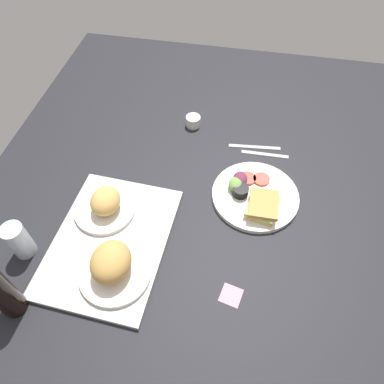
{
  "coord_description": "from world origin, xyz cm",
  "views": [
    {
      "loc": [
        -65.41,
        -9.87,
        94.11
      ],
      "look_at": [
        2.0,
        3.0,
        4.0
      ],
      "focal_mm": 33.14,
      "sensor_mm": 36.0,
      "label": 1
    }
  ],
  "objects_px": {
    "fork": "(265,154)",
    "sticky_note": "(231,295)",
    "serving_tray": "(111,241)",
    "espresso_cup": "(193,121)",
    "knife": "(255,147)",
    "soda_bottle": "(2,294)",
    "drinking_glass": "(19,240)",
    "bread_plate_far": "(105,204)",
    "bread_plate_near": "(112,265)",
    "plate_with_salad": "(254,195)"
  },
  "relations": [
    {
      "from": "fork",
      "to": "sticky_note",
      "type": "height_order",
      "value": "fork"
    },
    {
      "from": "serving_tray",
      "to": "fork",
      "type": "distance_m",
      "value": 0.62
    },
    {
      "from": "espresso_cup",
      "to": "knife",
      "type": "relative_size",
      "value": 0.29
    },
    {
      "from": "espresso_cup",
      "to": "knife",
      "type": "bearing_deg",
      "value": -107.23
    },
    {
      "from": "soda_bottle",
      "to": "serving_tray",
      "type": "bearing_deg",
      "value": -38.45
    },
    {
      "from": "drinking_glass",
      "to": "serving_tray",
      "type": "bearing_deg",
      "value": -72.96
    },
    {
      "from": "fork",
      "to": "bread_plate_far",
      "type": "bearing_deg",
      "value": 35.44
    },
    {
      "from": "serving_tray",
      "to": "sticky_note",
      "type": "relative_size",
      "value": 8.04
    },
    {
      "from": "bread_plate_near",
      "to": "plate_with_salad",
      "type": "bearing_deg",
      "value": -46.66
    },
    {
      "from": "bread_plate_far",
      "to": "espresso_cup",
      "type": "bearing_deg",
      "value": -22.68
    },
    {
      "from": "bread_plate_near",
      "to": "espresso_cup",
      "type": "xyz_separation_m",
      "value": [
        0.65,
        -0.1,
        -0.04
      ]
    },
    {
      "from": "fork",
      "to": "knife",
      "type": "bearing_deg",
      "value": -37.83
    },
    {
      "from": "knife",
      "to": "drinking_glass",
      "type": "bearing_deg",
      "value": 35.75
    },
    {
      "from": "serving_tray",
      "to": "plate_with_salad",
      "type": "xyz_separation_m",
      "value": [
        0.25,
        -0.41,
        0.01
      ]
    },
    {
      "from": "soda_bottle",
      "to": "sticky_note",
      "type": "bearing_deg",
      "value": -76.08
    },
    {
      "from": "bread_plate_far",
      "to": "knife",
      "type": "distance_m",
      "value": 0.58
    },
    {
      "from": "plate_with_salad",
      "to": "espresso_cup",
      "type": "height_order",
      "value": "plate_with_salad"
    },
    {
      "from": "espresso_cup",
      "to": "fork",
      "type": "distance_m",
      "value": 0.3
    },
    {
      "from": "fork",
      "to": "knife",
      "type": "height_order",
      "value": "same"
    },
    {
      "from": "plate_with_salad",
      "to": "drinking_glass",
      "type": "height_order",
      "value": "drinking_glass"
    },
    {
      "from": "plate_with_salad",
      "to": "espresso_cup",
      "type": "relative_size",
      "value": 5.07
    },
    {
      "from": "drinking_glass",
      "to": "soda_bottle",
      "type": "bearing_deg",
      "value": -162.24
    },
    {
      "from": "serving_tray",
      "to": "knife",
      "type": "distance_m",
      "value": 0.62
    },
    {
      "from": "serving_tray",
      "to": "bread_plate_near",
      "type": "relative_size",
      "value": 2.23
    },
    {
      "from": "serving_tray",
      "to": "espresso_cup",
      "type": "relative_size",
      "value": 8.04
    },
    {
      "from": "bread_plate_near",
      "to": "plate_with_salad",
      "type": "distance_m",
      "value": 0.5
    },
    {
      "from": "drinking_glass",
      "to": "plate_with_salad",
      "type": "bearing_deg",
      "value": -63.78
    },
    {
      "from": "bread_plate_near",
      "to": "bread_plate_far",
      "type": "xyz_separation_m",
      "value": [
        0.2,
        0.09,
        -0.01
      ]
    },
    {
      "from": "bread_plate_far",
      "to": "soda_bottle",
      "type": "bearing_deg",
      "value": 157.08
    },
    {
      "from": "drinking_glass",
      "to": "fork",
      "type": "bearing_deg",
      "value": -51.93
    },
    {
      "from": "drinking_glass",
      "to": "sticky_note",
      "type": "relative_size",
      "value": 2.14
    },
    {
      "from": "espresso_cup",
      "to": "fork",
      "type": "height_order",
      "value": "espresso_cup"
    },
    {
      "from": "drinking_glass",
      "to": "knife",
      "type": "distance_m",
      "value": 0.84
    },
    {
      "from": "drinking_glass",
      "to": "soda_bottle",
      "type": "height_order",
      "value": "soda_bottle"
    },
    {
      "from": "drinking_glass",
      "to": "espresso_cup",
      "type": "bearing_deg",
      "value": -31.37
    },
    {
      "from": "serving_tray",
      "to": "fork",
      "type": "bearing_deg",
      "value": -43.7
    },
    {
      "from": "serving_tray",
      "to": "knife",
      "type": "bearing_deg",
      "value": -39.12
    },
    {
      "from": "espresso_cup",
      "to": "knife",
      "type": "distance_m",
      "value": 0.26
    },
    {
      "from": "serving_tray",
      "to": "espresso_cup",
      "type": "distance_m",
      "value": 0.58
    },
    {
      "from": "serving_tray",
      "to": "espresso_cup",
      "type": "bearing_deg",
      "value": -14.71
    },
    {
      "from": "plate_with_salad",
      "to": "drinking_glass",
      "type": "xyz_separation_m",
      "value": [
        -0.32,
        0.65,
        0.04
      ]
    },
    {
      "from": "serving_tray",
      "to": "fork",
      "type": "relative_size",
      "value": 2.65
    },
    {
      "from": "espresso_cup",
      "to": "fork",
      "type": "relative_size",
      "value": 0.33
    },
    {
      "from": "bread_plate_far",
      "to": "sticky_note",
      "type": "xyz_separation_m",
      "value": [
        -0.2,
        -0.42,
        -0.05
      ]
    },
    {
      "from": "bread_plate_near",
      "to": "drinking_glass",
      "type": "height_order",
      "value": "drinking_glass"
    },
    {
      "from": "espresso_cup",
      "to": "fork",
      "type": "xyz_separation_m",
      "value": [
        -0.11,
        -0.29,
        -0.02
      ]
    },
    {
      "from": "sticky_note",
      "to": "soda_bottle",
      "type": "bearing_deg",
      "value": 103.92
    },
    {
      "from": "bread_plate_near",
      "to": "bread_plate_far",
      "type": "distance_m",
      "value": 0.22
    },
    {
      "from": "soda_bottle",
      "to": "sticky_note",
      "type": "relative_size",
      "value": 3.3
    },
    {
      "from": "bread_plate_far",
      "to": "plate_with_salad",
      "type": "bearing_deg",
      "value": -72.28
    }
  ]
}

